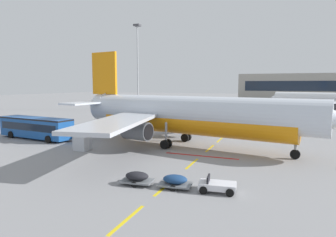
{
  "coord_description": "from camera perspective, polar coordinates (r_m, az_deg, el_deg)",
  "views": [
    {
      "loc": [
        25.99,
        -7.78,
        7.62
      ],
      "look_at": [
        12.97,
        25.07,
        3.49
      ],
      "focal_mm": 31.3,
      "sensor_mm": 36.0,
      "label": 1
    }
  ],
  "objects": [
    {
      "name": "airliner_foreground",
      "position": [
        36.01,
        3.7,
        0.8
      ],
      "size": [
        34.76,
        34.18,
        12.2
      ],
      "color": "silver",
      "rests_on": "ground"
    },
    {
      "name": "uld_cargo_container",
      "position": [
        35.58,
        -16.31,
        -4.66
      ],
      "size": [
        1.62,
        1.59,
        1.6
      ],
      "color": "#B7BCC6",
      "rests_on": "ground"
    },
    {
      "name": "baggage_train",
      "position": [
        22.08,
        1.48,
        -12.08
      ],
      "size": [
        8.71,
        2.5,
        1.14
      ],
      "color": "silver",
      "rests_on": "ground"
    },
    {
      "name": "airliner_mid_left",
      "position": [
        90.9,
        28.59,
        3.23
      ],
      "size": [
        30.08,
        29.32,
        10.65
      ],
      "color": "white",
      "rests_on": "ground"
    },
    {
      "name": "terminal_satellite",
      "position": [
        154.97,
        28.84,
        5.36
      ],
      "size": [
        79.46,
        20.39,
        14.15
      ],
      "color": "#9E998E",
      "rests_on": "ground"
    },
    {
      "name": "apron_paint_markings",
      "position": [
        44.82,
        11.05,
        -3.24
      ],
      "size": [
        8.0,
        94.3,
        0.01
      ],
      "color": "yellow",
      "rests_on": "ground"
    },
    {
      "name": "apron_shuttle_bus",
      "position": [
        45.01,
        -24.35,
        -1.42
      ],
      "size": [
        12.25,
        4.04,
        3.0
      ],
      "color": "#194C99",
      "rests_on": "ground"
    },
    {
      "name": "apron_light_mast_near",
      "position": [
        86.52,
        -5.94,
        11.74
      ],
      "size": [
        1.8,
        1.8,
        24.59
      ],
      "color": "slate",
      "rests_on": "ground"
    }
  ]
}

